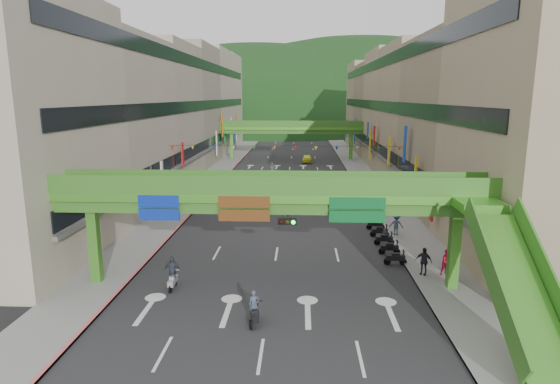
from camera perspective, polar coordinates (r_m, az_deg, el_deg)
The scene contains 23 objects.
ground at distance 24.24m, azimuth -1.96°, elevation -16.93°, with size 320.00×320.00×0.00m, color black.
road_slab at distance 72.17m, azimuth 1.12°, elevation 2.41°, with size 18.00×140.00×0.02m, color #28282B.
sidewalk_left at distance 73.25m, azimuth -7.52°, elevation 2.50°, with size 4.00×140.00×0.15m, color gray.
sidewalk_right at distance 72.73m, azimuth 9.82°, elevation 2.37°, with size 4.00×140.00×0.15m, color gray.
curb_left at distance 72.95m, azimuth -6.05°, elevation 2.51°, with size 0.20×140.00×0.18m, color #CC5959.
curb_right at distance 72.51m, azimuth 8.33°, elevation 2.40°, with size 0.20×140.00×0.18m, color gray.
building_row_left at distance 74.18m, azimuth -13.85°, elevation 9.67°, with size 12.80×95.00×19.00m.
building_row_right at distance 73.29m, azimuth 16.32°, elevation 9.52°, with size 12.80×95.00×19.00m.
overpass_near at distance 27.36m, azimuth 0.79°, elevation -1.85°, with size 28.00×12.27×7.10m.
overpass_far at distance 86.45m, azimuth 1.38°, elevation 7.54°, with size 28.00×2.20×7.10m.
hill_left at distance 182.35m, azimuth -2.78°, elevation 7.99°, with size 168.00×140.00×112.00m, color #1C4419.
hill_right at distance 202.89m, azimuth 9.20°, elevation 8.23°, with size 208.00×176.00×128.00m, color #1C4419.
bunting_string at distance 51.55m, azimuth 0.59°, elevation 5.38°, with size 26.00×0.36×0.47m.
scooter_rider_near at distance 24.79m, azimuth -3.17°, elevation -14.08°, with size 0.71×1.58×1.84m.
scooter_rider_mid at distance 47.88m, azimuth 3.45°, elevation -0.99°, with size 1.01×1.59×2.17m.
scooter_rider_left at distance 29.50m, azimuth -12.99°, elevation -9.63°, with size 1.01×1.60×2.06m.
scooter_rider_far at distance 68.60m, azimuth -0.98°, elevation 2.77°, with size 0.88×1.60×2.01m.
parked_scooter_row at distance 37.91m, azimuth 12.60°, elevation -5.62°, with size 1.60×9.35×1.08m.
car_silver at distance 57.87m, azimuth -5.77°, elevation 0.69°, with size 1.37×3.94×1.30m, color #B4B6BC.
car_yellow at distance 82.98m, azimuth 3.31°, elevation 4.10°, with size 1.68×4.18×1.42m, color yellow.
pedestrian_red at distance 32.57m, azimuth 19.68°, elevation -8.31°, with size 0.83×0.65×1.71m, color #AA0B26.
pedestrian_dark at distance 32.14m, azimuth 17.10°, elevation -8.30°, with size 1.07×0.44×1.82m, color #24212A.
pedestrian_blue at distance 40.41m, azimuth 13.99°, elevation -4.05°, with size 0.84×0.54×1.80m, color #303D52.
Camera 1 is at (1.73, -21.21, 11.59)m, focal length 30.00 mm.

